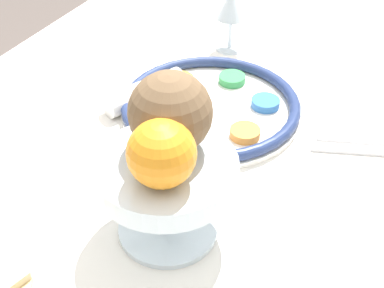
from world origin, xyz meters
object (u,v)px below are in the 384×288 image
fruit_stand (166,181)px  napkin_roll (145,92)px  seder_plate (210,106)px  wine_glass (231,7)px  coconut (170,113)px  orange_fruit (162,154)px

fruit_stand → napkin_roll: 0.32m
fruit_stand → seder_plate: bearing=-167.0°
wine_glass → fruit_stand: (0.51, 0.13, -0.00)m
fruit_stand → coconut: coconut is taller
seder_plate → coconut: size_ratio=3.01×
fruit_stand → orange_fruit: bearing=23.0°
wine_glass → orange_fruit: bearing=14.4°
seder_plate → orange_fruit: orange_fruit is taller
orange_fruit → coconut: (-0.06, -0.02, 0.01)m
seder_plate → wine_glass: bearing=-165.0°
seder_plate → wine_glass: size_ratio=2.40×
wine_glass → coconut: coconut is taller
wine_glass → orange_fruit: 0.56m
wine_glass → fruit_stand: wine_glass is taller
wine_glass → coconut: 0.50m
orange_fruit → napkin_roll: (-0.29, -0.20, -0.14)m
wine_glass → orange_fruit: size_ratio=1.61×
seder_plate → fruit_stand: size_ratio=1.73×
orange_fruit → napkin_roll: size_ratio=0.51×
seder_plate → coconut: 0.30m
fruit_stand → orange_fruit: 0.08m
seder_plate → napkin_roll: size_ratio=1.96×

